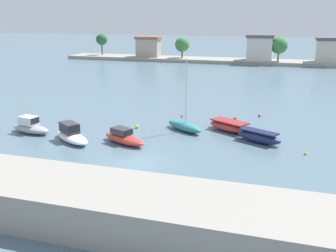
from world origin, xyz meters
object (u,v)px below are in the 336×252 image
moored_boat_0 (30,127)px  moored_boat_5 (258,137)px  mooring_buoy_3 (259,116)px  moored_boat_4 (229,126)px  moored_boat_2 (124,138)px  moored_boat_3 (184,126)px  mooring_buoy_1 (182,116)px  mooring_buoy_2 (137,127)px  moored_boat_1 (71,135)px  mooring_buoy_0 (306,153)px  mooring_buoy_4 (235,119)px

moored_boat_0 → moored_boat_5: (21.91, 3.61, -0.07)m
moored_boat_0 → mooring_buoy_3: bearing=42.9°
moored_boat_4 → moored_boat_0: bearing=-131.5°
moored_boat_2 → moored_boat_5: 12.35m
mooring_buoy_3 → moored_boat_4: bearing=-110.0°
moored_boat_3 → mooring_buoy_1: size_ratio=26.06×
mooring_buoy_2 → mooring_buoy_1: bearing=60.8°
moored_boat_0 → moored_boat_1: (5.28, -1.15, -0.01)m
moored_boat_1 → mooring_buoy_3: moored_boat_1 is taller
moored_boat_4 → mooring_buoy_0: size_ratio=19.64×
moored_boat_5 → mooring_buoy_1: size_ratio=16.60×
moored_boat_2 → moored_boat_3: moored_boat_3 is taller
moored_boat_1 → mooring_buoy_3: size_ratio=18.84×
mooring_buoy_1 → mooring_buoy_3: bearing=18.1°
moored_boat_3 → mooring_buoy_4: moored_boat_3 is taller
moored_boat_2 → moored_boat_4: 10.98m
mooring_buoy_3 → moored_boat_1: bearing=-138.0°
moored_boat_5 → mooring_buoy_2: 12.46m
mooring_buoy_0 → mooring_buoy_4: 11.83m
moored_boat_2 → mooring_buoy_2: size_ratio=14.58×
mooring_buoy_2 → mooring_buoy_3: 14.57m
moored_boat_1 → moored_boat_2: moored_boat_1 is taller
moored_boat_3 → moored_boat_2: bearing=-92.7°
moored_boat_0 → mooring_buoy_4: moored_boat_0 is taller
moored_boat_0 → mooring_buoy_4: size_ratio=12.07×
moored_boat_2 → mooring_buoy_2: bearing=121.9°
mooring_buoy_1 → mooring_buoy_2: 6.68m
mooring_buoy_1 → mooring_buoy_4: mooring_buoy_4 is taller
moored_boat_2 → mooring_buoy_0: moored_boat_2 is taller
moored_boat_0 → moored_boat_5: moored_boat_0 is taller
moored_boat_2 → moored_boat_5: moored_boat_2 is taller
moored_boat_0 → mooring_buoy_1: bearing=50.3°
moored_boat_1 → moored_boat_5: 17.30m
mooring_buoy_0 → mooring_buoy_2: size_ratio=0.76×
moored_boat_2 → moored_boat_5: size_ratio=1.08×
moored_boat_3 → moored_boat_4: bearing=50.3°
moored_boat_2 → moored_boat_5: (11.71, 3.94, 0.00)m
moored_boat_0 → moored_boat_1: size_ratio=0.89×
moored_boat_4 → mooring_buoy_2: 9.49m
mooring_buoy_3 → mooring_buoy_0: bearing=-68.2°
mooring_buoy_1 → mooring_buoy_4: (6.03, 0.31, 0.06)m
moored_boat_4 → moored_boat_5: 4.26m
moored_boat_2 → mooring_buoy_3: 17.52m
mooring_buoy_0 → mooring_buoy_4: bearing=127.6°
mooring_buoy_0 → mooring_buoy_1: size_ratio=0.93×
moored_boat_1 → mooring_buoy_0: moored_boat_1 is taller
moored_boat_4 → mooring_buoy_3: 7.19m
moored_boat_1 → moored_boat_4: bearing=63.6°
moored_boat_2 → mooring_buoy_0: 15.90m
moored_boat_4 → mooring_buoy_4: size_ratio=13.10×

